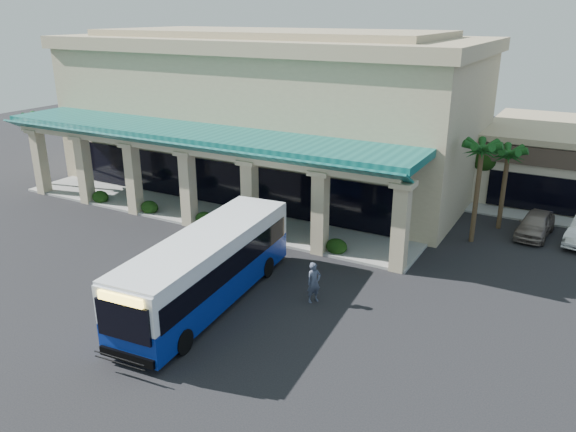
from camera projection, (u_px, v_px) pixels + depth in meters
The scene contains 10 objects.
ground at pixel (245, 284), 27.51m from camera, with size 110.00×110.00×0.00m, color black.
main_building at pixel (271, 109), 42.35m from camera, with size 30.80×14.80×11.35m, color tan, non-canonical shape.
arcade at pixel (197, 174), 35.77m from camera, with size 30.00×6.20×5.70m, color #0D514E, non-canonical shape.
palm_0 at pixel (478, 187), 31.53m from camera, with size 2.40×2.40×6.60m, color #0F3911, non-canonical shape.
palm_1 at pixel (504, 183), 33.67m from camera, with size 2.40×2.40×5.80m, color #0F3911, non-canonical shape.
palm_2 at pixel (40, 146), 42.06m from camera, with size 2.40×2.40×6.20m, color #0F3911, non-canonical shape.
broadleaf_tree at pixel (485, 168), 38.86m from camera, with size 2.60×2.60×4.81m, color black, non-canonical shape.
transit_bus at pixel (208, 269), 25.24m from camera, with size 2.77×11.92×3.33m, color navy, non-canonical shape.
pedestrian at pixel (314, 282), 25.56m from camera, with size 0.70×0.46×1.93m, color #3F465A.
car_silver at pixel (535, 224), 33.24m from camera, with size 1.71×4.24×1.44m, color gray.
Camera 1 is at (13.85, -20.56, 12.57)m, focal length 35.00 mm.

